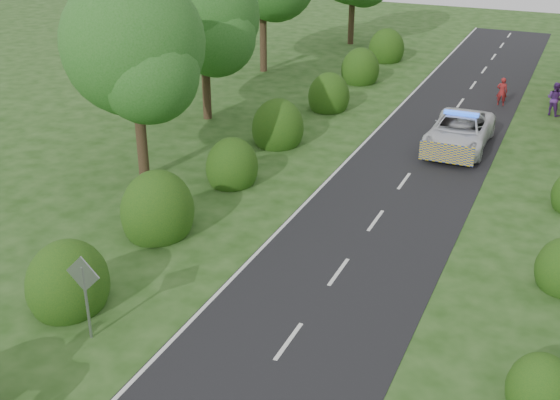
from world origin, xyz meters
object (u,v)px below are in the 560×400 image
at_px(pedestrian_red, 502,92).
at_px(pedestrian_purple, 555,99).
at_px(road_sign, 84,285).
at_px(police_van, 459,132).

xyz_separation_m(pedestrian_red, pedestrian_purple, (2.75, -0.64, 0.10)).
bearing_deg(pedestrian_purple, pedestrian_red, 14.21).
bearing_deg(pedestrian_purple, road_sign, 96.45).
bearing_deg(road_sign, police_van, 71.76).
relative_size(police_van, pedestrian_purple, 3.22).
bearing_deg(road_sign, pedestrian_purple, 69.20).
bearing_deg(pedestrian_red, road_sign, 70.90).
relative_size(road_sign, pedestrian_purple, 1.43).
xyz_separation_m(police_van, pedestrian_red, (0.84, 7.58, -0.00)).
distance_m(police_van, pedestrian_red, 7.63).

